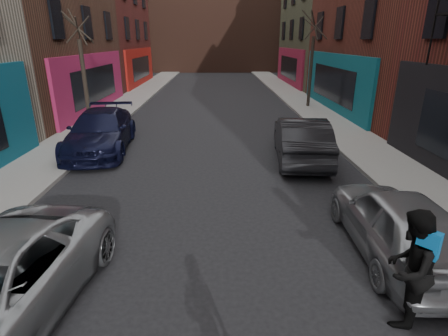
{
  "coord_description": "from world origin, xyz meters",
  "views": [
    {
      "loc": [
        0.07,
        0.79,
        4.26
      ],
      "look_at": [
        0.23,
        8.03,
        1.6
      ],
      "focal_mm": 28.0,
      "sensor_mm": 36.0,
      "label": 1
    }
  ],
  "objects_px": {
    "tree_left_far": "(82,60)",
    "parked_right_far": "(397,223)",
    "parked_left_end": "(101,131)",
    "parked_right_end": "(301,139)",
    "tree_right_far": "(312,52)",
    "pedestrian": "(409,268)"
  },
  "relations": [
    {
      "from": "tree_left_far",
      "to": "parked_right_far",
      "type": "distance_m",
      "value": 15.05
    },
    {
      "from": "parked_right_far",
      "to": "parked_left_end",
      "type": "bearing_deg",
      "value": -40.22
    },
    {
      "from": "tree_left_far",
      "to": "parked_right_end",
      "type": "relative_size",
      "value": 1.32
    },
    {
      "from": "tree_right_far",
      "to": "tree_left_far",
      "type": "bearing_deg",
      "value": -154.18
    },
    {
      "from": "parked_right_end",
      "to": "parked_right_far",
      "type": "bearing_deg",
      "value": 101.3
    },
    {
      "from": "tree_right_far",
      "to": "parked_right_end",
      "type": "relative_size",
      "value": 1.38
    },
    {
      "from": "parked_right_end",
      "to": "tree_right_far",
      "type": "bearing_deg",
      "value": -99.61
    },
    {
      "from": "tree_right_far",
      "to": "parked_left_end",
      "type": "relative_size",
      "value": 1.23
    },
    {
      "from": "parked_right_end",
      "to": "parked_left_end",
      "type": "bearing_deg",
      "value": -4.02
    },
    {
      "from": "parked_right_end",
      "to": "tree_left_far",
      "type": "bearing_deg",
      "value": -20.78
    },
    {
      "from": "parked_right_end",
      "to": "pedestrian",
      "type": "distance_m",
      "value": 8.06
    },
    {
      "from": "tree_left_far",
      "to": "parked_right_far",
      "type": "xyz_separation_m",
      "value": [
        9.98,
        -10.95,
        -2.65
      ]
    },
    {
      "from": "tree_right_far",
      "to": "parked_right_far",
      "type": "height_order",
      "value": "tree_right_far"
    },
    {
      "from": "tree_right_far",
      "to": "parked_right_end",
      "type": "height_order",
      "value": "tree_right_far"
    },
    {
      "from": "parked_right_far",
      "to": "parked_right_end",
      "type": "relative_size",
      "value": 0.88
    },
    {
      "from": "parked_left_end",
      "to": "pedestrian",
      "type": "relative_size",
      "value": 2.84
    },
    {
      "from": "tree_right_far",
      "to": "pedestrian",
      "type": "bearing_deg",
      "value": -99.66
    },
    {
      "from": "parked_right_far",
      "to": "pedestrian",
      "type": "relative_size",
      "value": 2.21
    },
    {
      "from": "tree_left_far",
      "to": "pedestrian",
      "type": "xyz_separation_m",
      "value": [
        9.2,
        -12.79,
        -2.4
      ]
    },
    {
      "from": "tree_left_far",
      "to": "parked_right_end",
      "type": "bearing_deg",
      "value": -26.77
    },
    {
      "from": "tree_left_far",
      "to": "parked_left_end",
      "type": "xyz_separation_m",
      "value": [
        1.6,
        -3.37,
        -2.58
      ]
    },
    {
      "from": "parked_right_far",
      "to": "tree_right_far",
      "type": "bearing_deg",
      "value": -96.2
    }
  ]
}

